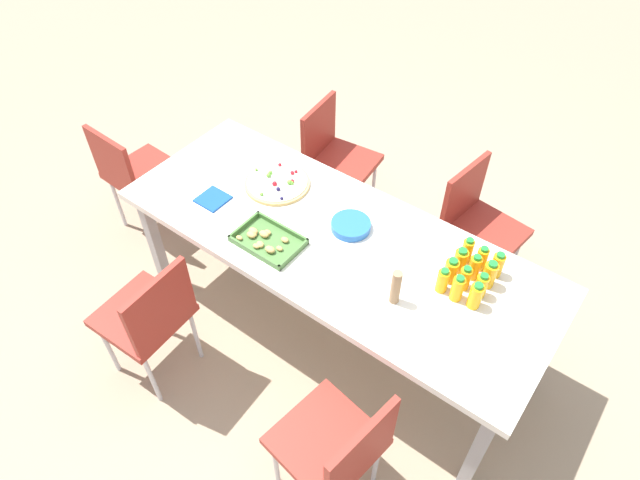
{
  "coord_description": "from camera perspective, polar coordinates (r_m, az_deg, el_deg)",
  "views": [
    {
      "loc": [
        -1.1,
        1.56,
        2.73
      ],
      "look_at": [
        0.03,
        0.07,
        0.77
      ],
      "focal_mm": 31.25,
      "sensor_mm": 36.0,
      "label": 1
    }
  ],
  "objects": [
    {
      "name": "juice_bottle_9",
      "position": [
        2.52,
        15.64,
        -5.52
      ],
      "size": [
        0.06,
        0.06,
        0.14
      ],
      "color": "#F9AC14",
      "rests_on": "party_table"
    },
    {
      "name": "cardboard_tube",
      "position": [
        2.44,
        7.76,
        -4.82
      ],
      "size": [
        0.04,
        0.04,
        0.19
      ],
      "primitive_type": "cylinder",
      "color": "#9E7A56",
      "rests_on": "party_table"
    },
    {
      "name": "plate_stack",
      "position": [
        2.78,
        3.18,
        1.49
      ],
      "size": [
        0.2,
        0.2,
        0.04
      ],
      "color": "blue",
      "rests_on": "party_table"
    },
    {
      "name": "party_table",
      "position": [
        2.8,
        1.35,
        -0.59
      ],
      "size": [
        2.24,
        0.86,
        0.75
      ],
      "color": "silver",
      "rests_on": "ground_plane"
    },
    {
      "name": "fruit_pizza",
      "position": [
        3.04,
        -4.38,
        5.86
      ],
      "size": [
        0.36,
        0.36,
        0.05
      ],
      "color": "tan",
      "rests_on": "party_table"
    },
    {
      "name": "juice_bottle_6",
      "position": [
        2.56,
        16.17,
        -4.53
      ],
      "size": [
        0.06,
        0.06,
        0.14
      ],
      "color": "#F9AE14",
      "rests_on": "party_table"
    },
    {
      "name": "chair_near_left",
      "position": [
        3.31,
        15.71,
        1.92
      ],
      "size": [
        0.45,
        0.45,
        0.83
      ],
      "rotation": [
        0.0,
        0.0,
        1.44
      ],
      "color": "maroon",
      "rests_on": "ground_plane"
    },
    {
      "name": "juice_bottle_2",
      "position": [
        2.69,
        14.83,
        -1.06
      ],
      "size": [
        0.05,
        0.05,
        0.14
      ],
      "color": "#F9AB14",
      "rests_on": "party_table"
    },
    {
      "name": "snack_tray",
      "position": [
        2.73,
        -5.48,
        -0.05
      ],
      "size": [
        0.33,
        0.23,
        0.04
      ],
      "color": "#477238",
      "rests_on": "party_table"
    },
    {
      "name": "juice_bottle_0",
      "position": [
        2.67,
        17.7,
        -2.45
      ],
      "size": [
        0.06,
        0.06,
        0.14
      ],
      "color": "#FAAC14",
      "rests_on": "party_table"
    },
    {
      "name": "chair_near_right",
      "position": [
        3.66,
        1.44,
        8.82
      ],
      "size": [
        0.44,
        0.44,
        0.83
      ],
      "rotation": [
        0.0,
        0.0,
        1.68
      ],
      "color": "maroon",
      "rests_on": "ground_plane"
    },
    {
      "name": "juice_bottle_3",
      "position": [
        2.61,
        16.96,
        -3.4
      ],
      "size": [
        0.06,
        0.06,
        0.15
      ],
      "color": "#FAAB14",
      "rests_on": "party_table"
    },
    {
      "name": "juice_bottle_8",
      "position": [
        2.59,
        13.26,
        -3.07
      ],
      "size": [
        0.06,
        0.06,
        0.13
      ],
      "color": "#FAAE14",
      "rests_on": "party_table"
    },
    {
      "name": "chair_far_left",
      "position": [
        2.43,
        1.89,
        -20.44
      ],
      "size": [
        0.45,
        0.45,
        0.83
      ],
      "rotation": [
        0.0,
        0.0,
        -1.71
      ],
      "color": "maroon",
      "rests_on": "ground_plane"
    },
    {
      "name": "chair_far_right",
      "position": [
        2.88,
        -17.03,
        -7.36
      ],
      "size": [
        0.42,
        0.42,
        0.83
      ],
      "rotation": [
        0.0,
        0.0,
        -1.52
      ],
      "color": "maroon",
      "rests_on": "ground_plane"
    },
    {
      "name": "chair_end",
      "position": [
        3.71,
        -18.55,
        6.68
      ],
      "size": [
        0.41,
        0.41,
        0.83
      ],
      "rotation": [
        0.0,
        0.0,
        3.11
      ],
      "color": "maroon",
      "rests_on": "ground_plane"
    },
    {
      "name": "juice_bottle_4",
      "position": [
        2.63,
        15.53,
        -2.71
      ],
      "size": [
        0.05,
        0.05,
        0.14
      ],
      "color": "#F9AB14",
      "rests_on": "party_table"
    },
    {
      "name": "napkin_stack",
      "position": [
        3.0,
        -10.91,
        4.15
      ],
      "size": [
        0.15,
        0.15,
        0.01
      ],
      "primitive_type": "cube",
      "color": "#194CA5",
      "rests_on": "party_table"
    },
    {
      "name": "ground_plane",
      "position": [
        3.33,
        1.15,
        -8.66
      ],
      "size": [
        12.0,
        12.0,
        0.0
      ],
      "primitive_type": "plane",
      "color": "gray"
    },
    {
      "name": "juice_bottle_10",
      "position": [
        2.52,
        13.9,
        -4.83
      ],
      "size": [
        0.05,
        0.05,
        0.14
      ],
      "color": "#F9AD14",
      "rests_on": "party_table"
    },
    {
      "name": "juice_bottle_1",
      "position": [
        2.68,
        16.23,
        -1.83
      ],
      "size": [
        0.05,
        0.05,
        0.13
      ],
      "color": "#F9AF14",
      "rests_on": "party_table"
    },
    {
      "name": "juice_bottle_7",
      "position": [
        2.58,
        14.62,
        -3.8
      ],
      "size": [
        0.05,
        0.05,
        0.13
      ],
      "color": "#FAAD14",
      "rests_on": "party_table"
    },
    {
      "name": "juice_bottle_11",
      "position": [
        2.54,
        12.45,
        -4.08
      ],
      "size": [
        0.05,
        0.05,
        0.14
      ],
      "color": "#F9AB14",
      "rests_on": "party_table"
    },
    {
      "name": "juice_bottle_5",
      "position": [
        2.64,
        14.17,
        -2.04
      ],
      "size": [
        0.06,
        0.06,
        0.13
      ],
      "color": "#FAAD14",
      "rests_on": "party_table"
    }
  ]
}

